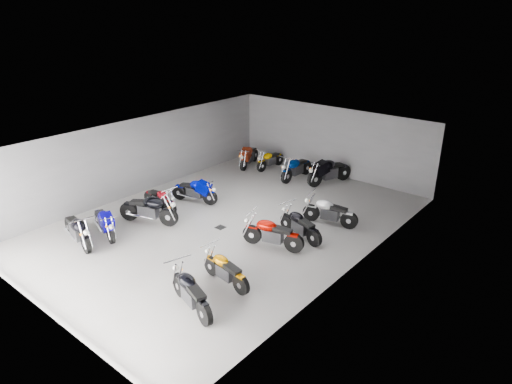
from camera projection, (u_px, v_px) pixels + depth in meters
ground at (230, 223)px, 16.85m from camera, size 14.00×14.00×0.00m
wall_back at (331, 141)px, 21.23m from camera, size 10.00×0.10×3.20m
wall_left at (142, 155)px, 19.20m from camera, size 0.10×14.00×3.20m
wall_right at (354, 222)px, 13.29m from camera, size 0.10×14.00×3.20m
ceiling at (228, 138)px, 15.63m from camera, size 10.00×14.00×0.04m
drain_grate at (220, 227)px, 16.50m from camera, size 0.32×0.32×0.01m
motorcycle_left_a at (77, 230)px, 15.14m from camera, size 2.20×0.63×0.98m
motorcycle_left_b at (104, 222)px, 15.77m from camera, size 2.02×0.76×0.91m
motorcycle_left_c at (149, 209)px, 16.63m from camera, size 2.22×1.04×1.03m
motorcycle_left_d at (160, 199)px, 17.73m from camera, size 1.94×0.40×0.85m
motorcycle_left_e at (195, 191)px, 18.45m from camera, size 2.02×0.71×0.91m
motorcycle_right_a at (191, 292)px, 11.90m from camera, size 2.07×0.74×0.93m
motorcycle_right_b at (225, 270)px, 13.01m from camera, size 1.93×0.46×0.85m
motorcycle_right_d at (272, 233)px, 14.95m from camera, size 2.11×0.71×0.95m
motorcycle_right_e at (300, 225)px, 15.60m from camera, size 1.99×0.63×0.89m
motorcycle_right_f at (329, 212)px, 16.57m from camera, size 2.06×0.62×0.92m
motorcycle_back_a at (249, 156)px, 22.62m from camera, size 0.89×2.11×0.97m
motorcycle_back_b at (270, 160)px, 22.30m from camera, size 0.38×1.92×0.84m
motorcycle_back_c at (296, 168)px, 20.93m from camera, size 0.43×2.22×0.98m
motorcycle_back_d at (329, 171)px, 20.36m from camera, size 0.92×2.32×1.06m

